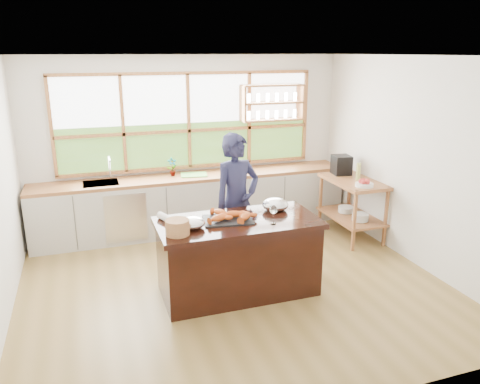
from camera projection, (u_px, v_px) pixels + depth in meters
name	position (u px, v px, depth m)	size (l,w,h in m)	color
ground_plane	(233.00, 284.00, 5.75)	(5.00, 5.00, 0.00)	olive
room_shell	(221.00, 136.00, 5.72)	(5.02, 4.52, 2.71)	silver
back_counter	(194.00, 203.00, 7.38)	(4.90, 0.63, 0.90)	#BBB7B0
right_shelf_unit	(352.00, 199.00, 7.06)	(0.62, 1.10, 0.90)	brown
island	(238.00, 256.00, 5.44)	(1.85, 0.90, 0.90)	black
cook	(237.00, 202.00, 5.98)	(0.65, 0.43, 1.78)	#1D1E3B
potted_plant	(172.00, 167.00, 7.16)	(0.15, 0.10, 0.29)	slate
cutting_board	(194.00, 175.00, 7.25)	(0.40, 0.30, 0.01)	#60B144
espresso_machine	(341.00, 165.00, 7.27)	(0.26, 0.28, 0.30)	black
wine_bottle	(358.00, 172.00, 6.93)	(0.07, 0.07, 0.26)	#AAB255
fruit_bowl	(364.00, 184.00, 6.63)	(0.26, 0.26, 0.11)	silver
slate_board	(228.00, 220.00, 5.31)	(0.55, 0.40, 0.02)	black
lobster_pile	(230.00, 216.00, 5.30)	(0.52, 0.44, 0.08)	#C64F17
mixing_bowl_left	(193.00, 223.00, 5.07)	(0.27, 0.27, 0.13)	silver
mixing_bowl_right	(275.00, 205.00, 5.64)	(0.32, 0.32, 0.15)	silver
wine_glass	(273.00, 210.00, 5.16)	(0.08, 0.08, 0.22)	white
wicker_basket	(177.00, 227.00, 4.88)	(0.25, 0.25, 0.16)	#B67649
parchment_roll	(167.00, 218.00, 5.26)	(0.08, 0.08, 0.30)	silver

